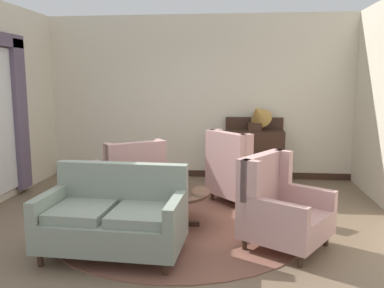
{
  "coord_description": "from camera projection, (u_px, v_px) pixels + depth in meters",
  "views": [
    {
      "loc": [
        0.7,
        -4.76,
        1.88
      ],
      "look_at": [
        0.15,
        0.38,
        1.05
      ],
      "focal_mm": 37.98,
      "sensor_mm": 36.0,
      "label": 1
    }
  ],
  "objects": [
    {
      "name": "ground",
      "position": [
        177.0,
        232.0,
        5.04
      ],
      "size": [
        8.28,
        8.28,
        0.0
      ],
      "primitive_type": "plane",
      "color": "brown"
    },
    {
      "name": "settee",
      "position": [
        114.0,
        218.0,
        4.34
      ],
      "size": [
        1.53,
        0.92,
        0.95
      ],
      "rotation": [
        0.0,
        0.0,
        -0.05
      ],
      "color": "gray",
      "rests_on": "ground"
    },
    {
      "name": "coffee_table",
      "position": [
        172.0,
        197.0,
        5.2
      ],
      "size": [
        0.98,
        0.98,
        0.46
      ],
      "color": "#382319",
      "rests_on": "ground"
    },
    {
      "name": "wall_back",
      "position": [
        199.0,
        97.0,
        7.71
      ],
      "size": [
        5.97,
        0.08,
        3.06
      ],
      "primitive_type": "cube",
      "color": "beige",
      "rests_on": "ground"
    },
    {
      "name": "armchair_far_left",
      "position": [
        280.0,
        209.0,
        4.55
      ],
      "size": [
        1.15,
        1.16,
        1.03
      ],
      "rotation": [
        0.0,
        0.0,
        7.28
      ],
      "color": "tan",
      "rests_on": "ground"
    },
    {
      "name": "gramophone",
      "position": [
        258.0,
        115.0,
        7.25
      ],
      "size": [
        0.58,
        0.64,
        0.58
      ],
      "color": "#382319",
      "rests_on": "sideboard"
    },
    {
      "name": "area_rug",
      "position": [
        180.0,
        223.0,
        5.34
      ],
      "size": [
        3.31,
        3.31,
        0.01
      ],
      "primitive_type": "cylinder",
      "color": "brown",
      "rests_on": "ground"
    },
    {
      "name": "sideboard",
      "position": [
        254.0,
        153.0,
        7.46
      ],
      "size": [
        1.06,
        0.4,
        1.17
      ],
      "color": "#382319",
      "rests_on": "ground"
    },
    {
      "name": "armchair_near_window",
      "position": [
        237.0,
        173.0,
        6.14
      ],
      "size": [
        1.1,
        1.1,
        1.11
      ],
      "rotation": [
        0.0,
        0.0,
        2.31
      ],
      "color": "tan",
      "rests_on": "ground"
    },
    {
      "name": "armchair_back_corner",
      "position": [
        131.0,
        178.0,
        6.01
      ],
      "size": [
        1.19,
        1.19,
        1.0
      ],
      "rotation": [
        0.0,
        0.0,
        3.76
      ],
      "color": "tan",
      "rests_on": "ground"
    },
    {
      "name": "porcelain_vase",
      "position": [
        173.0,
        180.0,
        5.16
      ],
      "size": [
        0.18,
        0.18,
        0.33
      ],
      "color": "#4C7A66",
      "rests_on": "coffee_table"
    },
    {
      "name": "baseboard_back",
      "position": [
        198.0,
        173.0,
        7.88
      ],
      "size": [
        5.81,
        0.03,
        0.12
      ],
      "primitive_type": "cube",
      "color": "#382319",
      "rests_on": "ground"
    }
  ]
}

